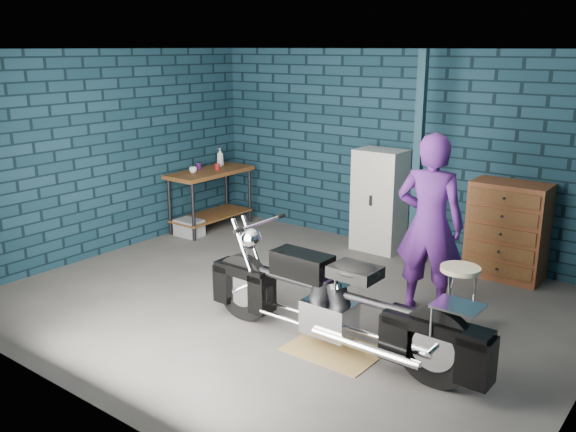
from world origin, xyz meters
name	(u,v)px	position (x,y,z in m)	size (l,w,h in m)	color
ground	(287,303)	(0.00, 0.00, 0.00)	(6.00, 6.00, 0.00)	#534F4D
room_walls	(317,125)	(0.00, 0.55, 1.90)	(6.02, 5.01, 2.71)	#0E2530
support_post	(418,162)	(0.55, 1.95, 1.35)	(0.10, 0.10, 2.70)	#112A36
workbench	(211,199)	(-2.68, 1.59, 0.46)	(0.60, 1.40, 0.91)	brown
drip_mat	(334,350)	(1.01, -0.59, 0.00)	(0.84, 0.63, 0.01)	brown
motorcycle	(336,295)	(1.01, -0.59, 0.55)	(2.49, 0.67, 1.10)	black
person	(430,225)	(1.29, 0.74, 0.95)	(0.70, 0.46, 1.91)	#501F75
storage_bin	(189,228)	(-2.66, 1.09, 0.12)	(0.40, 0.28, 0.25)	gray
locker	(379,201)	(-0.12, 2.23, 0.70)	(0.65, 0.47, 1.40)	beige
tool_chest	(507,231)	(1.63, 2.23, 0.59)	(0.88, 0.49, 1.18)	brown
shop_stool	(458,300)	(1.77, 0.43, 0.35)	(0.38, 0.38, 0.69)	beige
cup_a	(193,170)	(-2.74, 1.30, 0.95)	(0.11, 0.11, 0.09)	beige
mug_purple	(199,166)	(-2.86, 1.53, 0.96)	(0.07, 0.07, 0.10)	#4B175C
mug_red	(217,167)	(-2.61, 1.67, 0.96)	(0.08, 0.08, 0.10)	maroon
bottle	(220,157)	(-2.79, 1.94, 1.05)	(0.11, 0.11, 0.28)	gray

